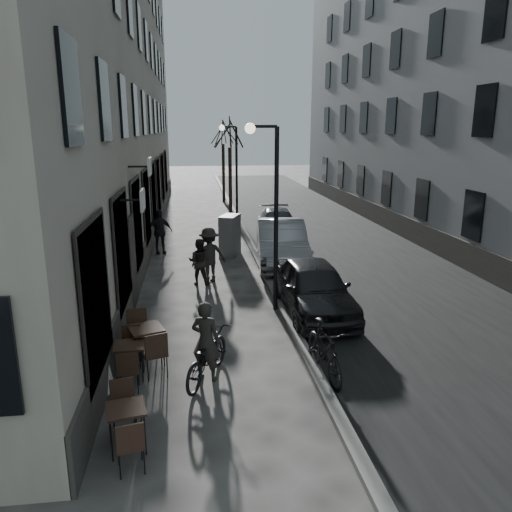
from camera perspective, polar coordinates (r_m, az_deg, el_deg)
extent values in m
plane|color=#34312F|center=(8.93, 8.88, -19.59)|extent=(120.00, 120.00, 0.00)
cube|color=black|center=(24.37, 7.32, 2.61)|extent=(7.30, 60.00, 0.00)
cube|color=slate|center=(23.71, -1.25, 2.54)|extent=(0.25, 60.00, 0.12)
cube|color=gray|center=(24.07, -17.45, 21.10)|extent=(4.00, 35.00, 16.00)
cube|color=gray|center=(26.49, 20.35, 20.22)|extent=(4.00, 35.00, 16.00)
cylinder|color=black|center=(13.49, 2.31, 3.91)|extent=(0.12, 0.12, 5.00)
cylinder|color=black|center=(13.20, 0.88, 14.60)|extent=(0.70, 0.08, 0.08)
sphere|color=#FFF2CC|center=(13.16, -0.68, 14.38)|extent=(0.28, 0.28, 0.28)
cylinder|color=black|center=(25.29, -2.22, 8.88)|extent=(0.12, 0.12, 5.00)
cylinder|color=black|center=(25.14, -3.10, 14.54)|extent=(0.70, 0.08, 0.08)
sphere|color=#FFF2CC|center=(25.12, -3.92, 14.41)|extent=(0.28, 0.28, 0.28)
cylinder|color=black|center=(28.31, -2.96, 8.35)|extent=(0.20, 0.20, 3.90)
cylinder|color=black|center=(34.27, -3.73, 9.41)|extent=(0.20, 0.20, 3.90)
cube|color=black|center=(8.40, -14.69, -16.53)|extent=(0.71, 0.71, 0.04)
cylinder|color=black|center=(8.37, -16.17, -19.72)|extent=(0.02, 0.02, 0.69)
cylinder|color=black|center=(8.40, -12.56, -19.36)|extent=(0.02, 0.02, 0.69)
cylinder|color=black|center=(8.80, -16.39, -17.92)|extent=(0.02, 0.02, 0.69)
cylinder|color=black|center=(8.82, -12.98, -17.59)|extent=(0.02, 0.02, 0.69)
cube|color=black|center=(10.53, -14.32, -9.86)|extent=(0.63, 0.63, 0.04)
cylinder|color=black|center=(10.48, -15.67, -12.29)|extent=(0.02, 0.02, 0.70)
cylinder|color=black|center=(10.45, -12.86, -12.21)|extent=(0.02, 0.02, 0.70)
cylinder|color=black|center=(10.93, -15.46, -11.12)|extent=(0.02, 0.02, 0.70)
cylinder|color=black|center=(10.90, -12.78, -11.03)|extent=(0.02, 0.02, 0.70)
cube|color=black|center=(11.00, -12.48, -8.11)|extent=(0.87, 0.87, 0.04)
cylinder|color=black|center=(10.85, -13.45, -10.90)|extent=(0.03, 0.03, 0.79)
cylinder|color=black|center=(10.98, -10.51, -10.43)|extent=(0.03, 0.03, 0.79)
cylinder|color=black|center=(11.36, -14.14, -9.75)|extent=(0.03, 0.03, 0.79)
cylinder|color=black|center=(11.48, -11.33, -9.32)|extent=(0.03, 0.03, 0.79)
cube|color=black|center=(10.30, -16.61, -14.96)|extent=(0.43, 0.61, 0.04)
cube|color=white|center=(10.09, -17.22, -12.59)|extent=(0.39, 0.60, 0.93)
cube|color=slate|center=(19.79, -3.00, 2.35)|extent=(0.96, 1.23, 1.63)
imported|color=black|center=(10.30, -5.69, -11.29)|extent=(1.42, 2.05, 1.02)
imported|color=black|center=(10.16, -5.74, -9.64)|extent=(0.72, 0.62, 1.67)
imported|color=black|center=(16.23, -6.48, -0.64)|extent=(0.89, 0.78, 1.53)
imported|color=black|center=(16.43, -5.38, 0.11)|extent=(1.35, 1.06, 1.83)
imported|color=black|center=(20.48, -11.00, 2.76)|extent=(1.13, 0.69, 1.81)
imported|color=black|center=(13.74, 6.64, -3.60)|extent=(1.80, 4.32, 1.46)
imported|color=gray|center=(18.54, 2.91, 1.51)|extent=(2.19, 5.07, 1.62)
imported|color=#31353A|center=(23.60, 2.53, 3.83)|extent=(1.97, 4.31, 1.22)
imported|color=black|center=(10.41, 7.84, -10.69)|extent=(0.73, 1.95, 1.15)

